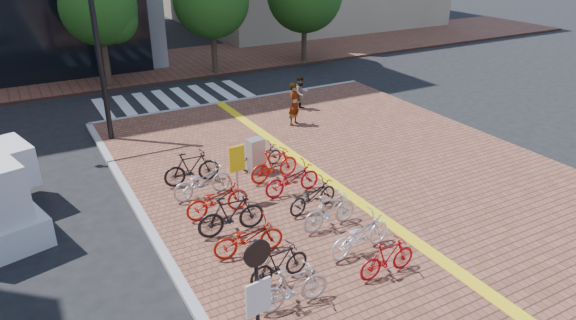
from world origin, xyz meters
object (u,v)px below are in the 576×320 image
bike_8 (360,235)px  bike_9 (330,210)px  bike_7 (388,258)px  bike_13 (261,156)px  bike_0 (293,287)px  bike_11 (292,179)px  notice_sign (258,290)px  bike_1 (279,264)px  bike_12 (274,165)px  bike_2 (248,238)px  bike_6 (192,168)px  yellow_sign (237,164)px  bike_5 (202,181)px  utility_box (256,155)px  bike_4 (217,199)px  pedestrian_a (294,104)px  pedestrian_b (301,93)px  bike_10 (313,196)px  traffic_light_pole (47,22)px  bike_3 (231,214)px

bike_8 → bike_9: bearing=-6.2°
bike_7 → bike_9: bearing=0.6°
bike_13 → bike_0: bearing=151.4°
bike_11 → notice_sign: notice_sign is taller
bike_1 → bike_12: bike_12 is taller
bike_2 → bike_13: bike_2 is taller
bike_6 → bike_9: bike_6 is taller
bike_8 → bike_12: 4.76m
bike_7 → bike_0: bearing=87.9°
yellow_sign → bike_5: bearing=133.6°
bike_2 → bike_5: size_ratio=0.95×
bike_11 → utility_box: 2.01m
bike_4 → bike_9: 3.26m
bike_4 → yellow_sign: 1.22m
bike_1 → bike_5: (-0.09, 4.88, 0.03)m
bike_7 → bike_11: bike_11 is taller
bike_13 → bike_11: bearing=172.1°
bike_9 → pedestrian_a: (3.26, 7.68, 0.37)m
bike_2 → utility_box: 4.92m
bike_0 → pedestrian_b: pedestrian_b is taller
bike_10 → pedestrian_a: 7.34m
bike_2 → bike_13: size_ratio=1.13×
bike_1 → bike_13: size_ratio=0.98×
bike_0 → bike_12: size_ratio=0.95×
utility_box → traffic_light_pole: size_ratio=0.18×
bike_6 → bike_12: bearing=-111.5°
bike_11 → yellow_sign: (-1.70, 0.31, 0.77)m
bike_2 → bike_1: bearing=-166.0°
bike_7 → notice_sign: 4.27m
bike_12 → pedestrian_b: 7.46m
bike_11 → pedestrian_a: bearing=-31.3°
bike_1 → yellow_sign: yellow_sign is taller
bike_0 → traffic_light_pole: bearing=16.9°
yellow_sign → utility_box: bearing=50.1°
bike_12 → utility_box: (-0.25, 0.87, 0.05)m
bike_1 → bike_7: bike_7 is taller
bike_7 → notice_sign: size_ratio=0.56×
bike_13 → yellow_sign: (-1.71, -1.86, 0.84)m
bike_7 → bike_11: bearing=-0.6°
bike_7 → bike_13: 6.91m
bike_6 → bike_7: (2.43, -6.92, -0.08)m
bike_3 → bike_4: bike_3 is taller
bike_6 → bike_13: 2.51m
bike_5 → bike_7: bearing=-162.8°
bike_7 → bike_12: size_ratio=0.88×
yellow_sign → notice_sign: (-2.29, -6.13, 0.52)m
bike_4 → utility_box: 3.08m
bike_0 → bike_10: bike_0 is taller
bike_3 → yellow_sign: (0.87, 1.53, 0.70)m
bike_9 → utility_box: 4.26m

